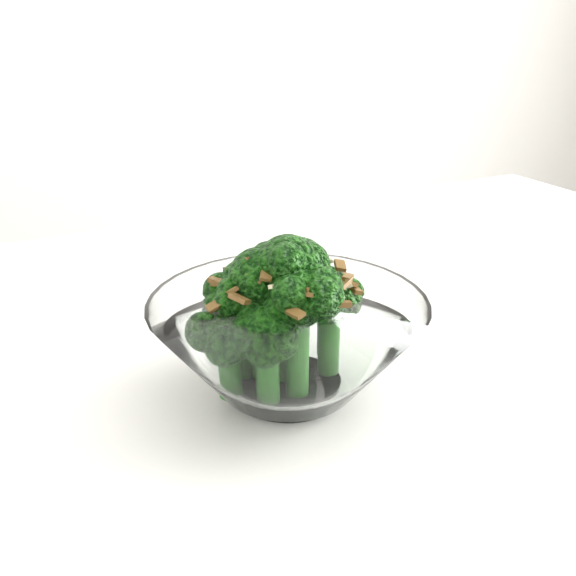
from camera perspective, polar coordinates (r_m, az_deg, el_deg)
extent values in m
cube|color=white|center=(0.64, 5.59, -4.63)|extent=(1.32, 0.99, 0.04)
cylinder|color=white|center=(1.36, 17.10, -7.66)|extent=(0.04, 0.04, 0.71)
cylinder|color=white|center=(0.52, 0.00, -8.81)|extent=(0.09, 0.09, 0.01)
cylinder|color=#1F5A17|center=(0.54, -0.84, -3.78)|extent=(0.02, 0.02, 0.04)
sphere|color=#1B5910|center=(0.53, -0.86, -0.78)|extent=(0.04, 0.04, 0.04)
cylinder|color=#1F5A17|center=(0.49, 0.00, -4.01)|extent=(0.02, 0.02, 0.08)
sphere|color=#1B5910|center=(0.47, 0.00, 1.80)|extent=(0.05, 0.05, 0.05)
cylinder|color=#1F5A17|center=(0.50, -2.45, -4.30)|extent=(0.02, 0.02, 0.07)
sphere|color=#1B5910|center=(0.48, -2.55, 0.83)|extent=(0.05, 0.05, 0.05)
cylinder|color=#1F5A17|center=(0.51, -4.17, -5.24)|extent=(0.02, 0.02, 0.05)
sphere|color=#1B5910|center=(0.49, -4.30, -1.35)|extent=(0.04, 0.04, 0.04)
cylinder|color=#1F5A17|center=(0.47, -1.82, -7.77)|extent=(0.02, 0.02, 0.05)
sphere|color=#1B5910|center=(0.46, -1.87, -4.06)|extent=(0.04, 0.04, 0.04)
cylinder|color=#1F5A17|center=(0.54, 3.55, -4.00)|extent=(0.02, 0.02, 0.04)
sphere|color=#1B5910|center=(0.53, 3.63, -1.10)|extent=(0.04, 0.04, 0.04)
cylinder|color=#1F5A17|center=(0.51, 3.66, -4.80)|extent=(0.02, 0.02, 0.06)
sphere|color=#1B5910|center=(0.49, 3.78, -0.83)|extent=(0.04, 0.04, 0.04)
cylinder|color=#1F5A17|center=(0.49, -5.19, -7.53)|extent=(0.02, 0.02, 0.04)
sphere|color=#1B5910|center=(0.47, -5.31, -4.45)|extent=(0.04, 0.04, 0.04)
cylinder|color=#1F5A17|center=(0.48, 0.84, -5.96)|extent=(0.02, 0.02, 0.07)
sphere|color=#1B5910|center=(0.46, 0.87, -0.91)|extent=(0.04, 0.04, 0.04)
cylinder|color=#1F5A17|center=(0.52, 0.93, -3.18)|extent=(0.02, 0.02, 0.08)
sphere|color=#1B5910|center=(0.50, 0.96, 1.93)|extent=(0.05, 0.05, 0.05)
cube|color=brown|center=(0.45, 1.66, 0.82)|extent=(0.02, 0.01, 0.01)
cube|color=brown|center=(0.44, 4.92, -1.43)|extent=(0.01, 0.01, 0.01)
cube|color=brown|center=(0.44, 1.44, -0.20)|extent=(0.01, 0.02, 0.01)
cube|color=brown|center=(0.46, -2.90, 0.96)|extent=(0.01, 0.02, 0.01)
cube|color=brown|center=(0.46, -6.60, -1.60)|extent=(0.01, 0.01, 0.01)
cube|color=brown|center=(0.48, -0.60, 3.81)|extent=(0.01, 0.01, 0.01)
cube|color=brown|center=(0.53, 1.80, 2.36)|extent=(0.01, 0.01, 0.01)
cube|color=brown|center=(0.51, 4.86, 1.22)|extent=(0.01, 0.01, 0.01)
cube|color=brown|center=(0.48, 0.49, 4.22)|extent=(0.01, 0.02, 0.01)
cube|color=brown|center=(0.47, 5.34, 0.94)|extent=(0.01, 0.01, 0.01)
cube|color=brown|center=(0.49, -6.36, 0.65)|extent=(0.01, 0.01, 0.00)
cube|color=brown|center=(0.43, 0.68, -2.24)|extent=(0.01, 0.01, 0.00)
cube|color=brown|center=(0.49, 4.65, 2.02)|extent=(0.01, 0.01, 0.01)
cube|color=brown|center=(0.48, -5.99, 0.43)|extent=(0.02, 0.02, 0.00)
cube|color=brown|center=(0.48, 1.47, 3.47)|extent=(0.01, 0.02, 0.01)
cube|color=brown|center=(0.48, 1.38, 3.50)|extent=(0.01, 0.01, 0.01)
cube|color=brown|center=(0.46, -5.05, -0.24)|extent=(0.01, 0.01, 0.01)
cube|color=brown|center=(0.45, -4.34, -0.96)|extent=(0.02, 0.02, 0.01)
cube|color=brown|center=(0.44, 2.08, -0.54)|extent=(0.01, 0.01, 0.01)
cube|color=brown|center=(0.46, 4.96, 0.30)|extent=(0.02, 0.01, 0.01)
cube|color=brown|center=(0.51, -4.88, 1.79)|extent=(0.02, 0.01, 0.01)
cube|color=brown|center=(0.47, 5.50, 0.39)|extent=(0.01, 0.01, 0.01)
cube|color=brown|center=(0.47, 2.88, 2.27)|extent=(0.01, 0.01, 0.01)
cube|color=brown|center=(0.49, 2.35, 2.75)|extent=(0.01, 0.01, 0.01)
cube|color=brown|center=(0.45, -1.93, 1.10)|extent=(0.01, 0.01, 0.01)
cube|color=brown|center=(0.48, -3.84, 2.24)|extent=(0.01, 0.01, 0.01)
cube|color=brown|center=(0.51, 0.46, 2.40)|extent=(0.01, 0.01, 0.01)
cube|color=brown|center=(0.47, 6.03, -0.19)|extent=(0.01, 0.01, 0.01)
cube|color=brown|center=(0.46, -1.10, 3.48)|extent=(0.02, 0.02, 0.01)
cube|color=brown|center=(0.47, -3.24, 2.68)|extent=(0.01, 0.01, 0.01)
cube|color=beige|center=(0.46, -2.98, 1.51)|extent=(0.00, 0.00, 0.00)
cube|color=beige|center=(0.45, 0.71, 1.20)|extent=(0.01, 0.01, 0.01)
cube|color=beige|center=(0.49, 1.00, 3.82)|extent=(0.01, 0.01, 0.01)
cube|color=beige|center=(0.51, 4.30, 1.61)|extent=(0.01, 0.01, 0.00)
cube|color=beige|center=(0.46, 3.75, 0.86)|extent=(0.01, 0.01, 0.01)
cube|color=beige|center=(0.47, 5.47, 0.26)|extent=(0.01, 0.01, 0.00)
cube|color=beige|center=(0.45, 3.41, 0.15)|extent=(0.01, 0.01, 0.00)
cube|color=beige|center=(0.45, 1.23, 2.43)|extent=(0.00, 0.01, 0.00)
cube|color=beige|center=(0.49, 5.99, 0.28)|extent=(0.01, 0.01, 0.00)
cube|color=beige|center=(0.46, 2.29, 2.52)|extent=(0.01, 0.01, 0.00)
cube|color=beige|center=(0.52, 3.32, 1.74)|extent=(0.01, 0.01, 0.00)
cube|color=beige|center=(0.47, 2.49, 2.89)|extent=(0.00, 0.01, 0.00)
cube|color=beige|center=(0.49, 3.76, 2.43)|extent=(0.01, 0.00, 0.00)
cube|color=beige|center=(0.48, 2.06, 3.43)|extent=(0.01, 0.01, 0.00)
cube|color=beige|center=(0.45, 0.46, 2.52)|extent=(0.01, 0.01, 0.01)
cube|color=beige|center=(0.49, 4.59, 1.71)|extent=(0.00, 0.00, 0.00)
cube|color=beige|center=(0.44, -1.43, 0.13)|extent=(0.01, 0.01, 0.00)
cube|color=beige|center=(0.52, -0.69, 2.79)|extent=(0.01, 0.01, 0.01)
cube|color=beige|center=(0.49, -1.06, 3.49)|extent=(0.01, 0.01, 0.01)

